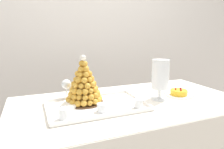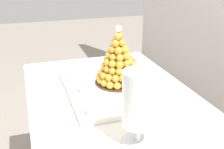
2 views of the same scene
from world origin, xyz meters
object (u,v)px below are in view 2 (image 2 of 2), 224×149
Objects in this scene: serving_tray at (106,90)px; wine_glass at (136,59)px; dessert_cup_mid_left at (86,88)px; dessert_cup_centre at (93,109)px; macaron_goblet at (139,101)px; croquembouche at (118,62)px; creme_brulee_ramekin at (102,74)px; dessert_cup_left at (74,72)px.

wine_glass is at bearing 123.08° from serving_tray.
dessert_cup_mid_left is 1.11× the size of dessert_cup_centre.
dessert_cup_mid_left is 0.21× the size of macaron_goblet.
dessert_cup_centre reaches higher than serving_tray.
croquembouche reaches higher than wine_glass.
croquembouche is (-0.05, 0.08, 0.12)m from serving_tray.
croquembouche is 0.16m from creme_brulee_ramekin.
croquembouche is 3.03× the size of creme_brulee_ramekin.
serving_tray is at bearing 177.68° from macaron_goblet.
dessert_cup_centre is at bearing -5.45° from dessert_cup_mid_left.
serving_tray is 0.16m from croquembouche.
croquembouche is at bearing 106.22° from dessert_cup_mid_left.
wine_glass is (0.02, 0.19, 0.08)m from creme_brulee_ramekin.
wine_glass is at bearing 136.65° from dessert_cup_centre.
croquembouche is 0.16m from wine_glass.
wine_glass is at bearing 82.87° from creme_brulee_ramekin.
dessert_cup_centre is at bearing -154.58° from macaron_goblet.
dessert_cup_mid_left is 0.21m from creme_brulee_ramekin.
dessert_cup_centre is 0.50m from wine_glass.
dessert_cup_mid_left is 0.47m from macaron_goblet.
dessert_cup_mid_left is at bearing 4.76° from dessert_cup_left.
serving_tray is at bearing 89.84° from dessert_cup_mid_left.
dessert_cup_left reaches higher than serving_tray.
dessert_cup_centre is 0.52× the size of creme_brulee_ramekin.
macaron_goblet is at bearing 25.42° from dessert_cup_centre.
dessert_cup_mid_left reaches higher than creme_brulee_ramekin.
serving_tray is 2.17× the size of macaron_goblet.
croquembouche is 1.12× the size of macaron_goblet.
creme_brulee_ramekin is 0.37× the size of macaron_goblet.
wine_glass is at bearing 78.08° from dessert_cup_left.
creme_brulee_ramekin is 0.73× the size of wine_glass.
creme_brulee_ramekin is at bearing 170.40° from serving_tray.
croquembouche is at bearing 51.99° from dessert_cup_left.
croquembouche reaches higher than creme_brulee_ramekin.
dessert_cup_centre is (0.43, -0.00, -0.00)m from dessert_cup_left.
creme_brulee_ramekin is at bearing 175.69° from macaron_goblet.
dessert_cup_mid_left is at bearing -38.59° from creme_brulee_ramekin.
macaron_goblet is at bearing -2.32° from serving_tray.
croquembouche is 5.77× the size of dessert_cup_centre.
dessert_cup_left is 0.68m from macaron_goblet.
serving_tray is 4.26× the size of wine_glass.
dessert_cup_centre is at bearing -0.45° from dessert_cup_left.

